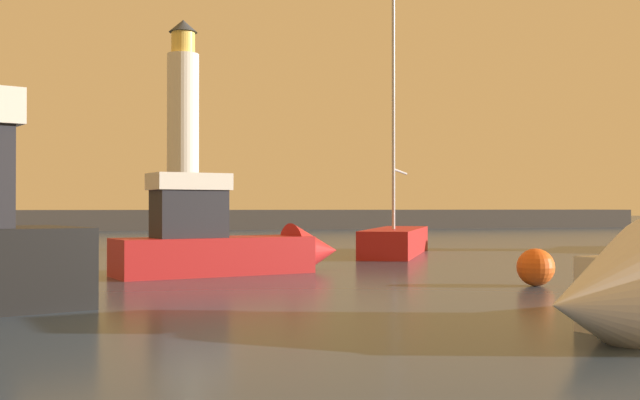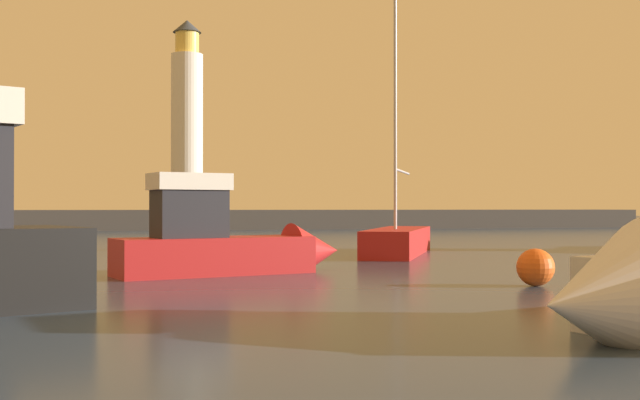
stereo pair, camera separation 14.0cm
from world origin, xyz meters
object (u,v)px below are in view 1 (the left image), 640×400
Objects in this scene: mooring_buoy at (536,267)px; sailboat_moored at (396,239)px; motorboat_3 at (234,243)px; lighthouse at (183,120)px.

sailboat_moored is at bearing 86.02° from mooring_buoy.
motorboat_3 is 7.93m from mooring_buoy.
motorboat_3 is 7.72× the size of mooring_buoy.
sailboat_moored is at bearing 45.37° from motorboat_3.
motorboat_3 is (-1.31, -42.11, -7.92)m from lighthouse.
sailboat_moored is 12.08m from mooring_buoy.
motorboat_3 is at bearing -134.63° from sailboat_moored.
lighthouse is at bearing 88.22° from motorboat_3.
sailboat_moored is (7.09, 7.18, -0.23)m from motorboat_3.
sailboat_moored reaches higher than motorboat_3.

